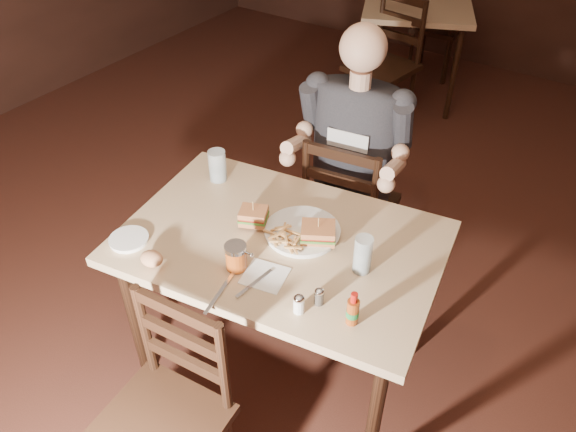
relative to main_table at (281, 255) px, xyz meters
The scene contains 24 objects.
room_shell 0.80m from the main_table, 123.84° to the left, with size 7.00×7.00×7.00m.
main_table is the anchor object (origin of this frame).
bg_table 2.88m from the main_table, 103.16° to the left, with size 1.05×1.05×0.77m.
chair_far 0.74m from the main_table, 94.72° to the left, with size 0.41×0.45×0.89m, color black, non-canonical shape.
chair_near 0.76m from the main_table, 91.33° to the right, with size 0.40×0.44×0.87m, color black, non-canonical shape.
bg_chair_far 3.43m from the main_table, 101.06° to the left, with size 0.39×0.42×0.84m, color black, non-canonical shape.
bg_chair_near 2.36m from the main_table, 106.22° to the left, with size 0.43×0.47×0.93m, color black, non-canonical shape.
diner 0.69m from the main_table, 94.47° to the left, with size 0.53×0.42×0.92m, color #2B2B2F, non-canonical shape.
dinner_plate 0.13m from the main_table, 55.04° to the left, with size 0.29×0.29×0.02m, color white.
sandwich_left 0.20m from the main_table, behind, with size 0.10×0.09×0.09m, color #B87444, non-canonical shape.
sandwich_right 0.21m from the main_table, 27.08° to the left, with size 0.13×0.10×0.11m, color #B87444, non-canonical shape.
fries_pile 0.12m from the main_table, ahead, with size 0.23×0.16×0.04m, color tan, non-canonical shape.
ketchup_dollop 0.18m from the main_table, 23.34° to the left, with size 0.04×0.04×0.01m, color maroon.
glass_left 0.51m from the main_table, 158.37° to the left, with size 0.08×0.08×0.14m, color silver.
glass_right 0.37m from the main_table, ahead, with size 0.07×0.07×0.15m, color silver.
hot_sauce 0.49m from the main_table, 26.34° to the right, with size 0.04×0.04×0.13m, color #8E3A10, non-canonical shape.
salt_shaker 0.38m from the main_table, 46.27° to the right, with size 0.04×0.04×0.07m, color white, non-canonical shape.
pepper_shaker 0.37m from the main_table, 34.26° to the right, with size 0.03×0.03×0.06m, color #38332D, non-canonical shape.
syrup_dispenser 0.26m from the main_table, 101.90° to the right, with size 0.08×0.08×0.10m, color #8E3A10, non-canonical shape.
napkin 0.22m from the main_table, 71.51° to the right, with size 0.15×0.14×0.00m, color white.
knife 0.36m from the main_table, 92.31° to the right, with size 0.01×0.21×0.01m, color silver.
fork 0.27m from the main_table, 76.80° to the right, with size 0.01×0.18×0.01m, color silver.
side_plate 0.58m from the main_table, 145.12° to the right, with size 0.15×0.15×0.01m, color white.
bread_roll 0.50m from the main_table, 128.48° to the right, with size 0.09×0.07×0.05m, color tan.
Camera 1 is at (1.12, -1.63, 2.18)m, focal length 35.00 mm.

